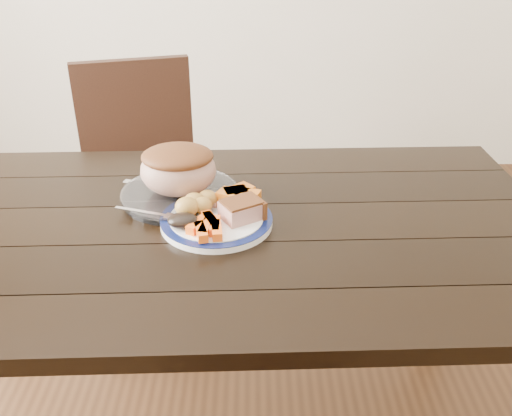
{
  "coord_description": "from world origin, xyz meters",
  "views": [
    {
      "loc": [
        0.07,
        -1.18,
        1.43
      ],
      "look_at": [
        0.08,
        -0.02,
        0.8
      ],
      "focal_mm": 40.0,
      "sensor_mm": 36.0,
      "label": 1
    }
  ],
  "objects_px": {
    "chair_far": "(143,176)",
    "carving_knife": "(200,189)",
    "roast_joint": "(178,171)",
    "pork_slice": "(241,210)",
    "dining_table": "(224,255)",
    "fork": "(154,214)",
    "serving_platter": "(180,195)",
    "dinner_plate": "(217,221)"
  },
  "relations": [
    {
      "from": "dining_table",
      "to": "dinner_plate",
      "type": "distance_m",
      "value": 0.1
    },
    {
      "from": "roast_joint",
      "to": "carving_knife",
      "type": "xyz_separation_m",
      "value": [
        0.05,
        0.04,
        -0.07
      ]
    },
    {
      "from": "chair_far",
      "to": "serving_platter",
      "type": "xyz_separation_m",
      "value": [
        0.22,
        -0.61,
        0.23
      ]
    },
    {
      "from": "dining_table",
      "to": "fork",
      "type": "bearing_deg",
      "value": 178.03
    },
    {
      "from": "serving_platter",
      "to": "pork_slice",
      "type": "relative_size",
      "value": 3.28
    },
    {
      "from": "chair_far",
      "to": "fork",
      "type": "height_order",
      "value": "chair_far"
    },
    {
      "from": "chair_far",
      "to": "serving_platter",
      "type": "height_order",
      "value": "chair_far"
    },
    {
      "from": "roast_joint",
      "to": "serving_platter",
      "type": "bearing_deg",
      "value": 0.0
    },
    {
      "from": "dinner_plate",
      "to": "serving_platter",
      "type": "relative_size",
      "value": 0.91
    },
    {
      "from": "serving_platter",
      "to": "fork",
      "type": "distance_m",
      "value": 0.13
    },
    {
      "from": "chair_far",
      "to": "carving_knife",
      "type": "xyz_separation_m",
      "value": [
        0.27,
        -0.57,
        0.23
      ]
    },
    {
      "from": "dinner_plate",
      "to": "carving_knife",
      "type": "distance_m",
      "value": 0.18
    },
    {
      "from": "pork_slice",
      "to": "roast_joint",
      "type": "relative_size",
      "value": 0.47
    },
    {
      "from": "dining_table",
      "to": "chair_far",
      "type": "distance_m",
      "value": 0.82
    },
    {
      "from": "chair_far",
      "to": "fork",
      "type": "relative_size",
      "value": 5.34
    },
    {
      "from": "serving_platter",
      "to": "roast_joint",
      "type": "xyz_separation_m",
      "value": [
        0.0,
        0.0,
        0.07
      ]
    },
    {
      "from": "roast_joint",
      "to": "dinner_plate",
      "type": "bearing_deg",
      "value": -52.68
    },
    {
      "from": "serving_platter",
      "to": "roast_joint",
      "type": "relative_size",
      "value": 1.53
    },
    {
      "from": "dinner_plate",
      "to": "fork",
      "type": "distance_m",
      "value": 0.15
    },
    {
      "from": "roast_joint",
      "to": "pork_slice",
      "type": "bearing_deg",
      "value": -40.71
    },
    {
      "from": "dinner_plate",
      "to": "serving_platter",
      "type": "height_order",
      "value": "serving_platter"
    },
    {
      "from": "roast_joint",
      "to": "carving_knife",
      "type": "bearing_deg",
      "value": 41.53
    },
    {
      "from": "serving_platter",
      "to": "pork_slice",
      "type": "xyz_separation_m",
      "value": [
        0.16,
        -0.14,
        0.03
      ]
    },
    {
      "from": "serving_platter",
      "to": "carving_knife",
      "type": "xyz_separation_m",
      "value": [
        0.05,
        0.04,
        -0.0
      ]
    },
    {
      "from": "dining_table",
      "to": "roast_joint",
      "type": "bearing_deg",
      "value": 132.6
    },
    {
      "from": "dinner_plate",
      "to": "roast_joint",
      "type": "distance_m",
      "value": 0.18
    },
    {
      "from": "serving_platter",
      "to": "pork_slice",
      "type": "height_order",
      "value": "pork_slice"
    },
    {
      "from": "carving_knife",
      "to": "dinner_plate",
      "type": "bearing_deg",
      "value": -58.15
    },
    {
      "from": "pork_slice",
      "to": "carving_knife",
      "type": "distance_m",
      "value": 0.22
    },
    {
      "from": "chair_far",
      "to": "carving_knife",
      "type": "bearing_deg",
      "value": 100.3
    },
    {
      "from": "fork",
      "to": "roast_joint",
      "type": "distance_m",
      "value": 0.14
    },
    {
      "from": "chair_far",
      "to": "pork_slice",
      "type": "height_order",
      "value": "chair_far"
    },
    {
      "from": "serving_platter",
      "to": "pork_slice",
      "type": "bearing_deg",
      "value": -40.71
    },
    {
      "from": "dinner_plate",
      "to": "carving_knife",
      "type": "bearing_deg",
      "value": 106.85
    },
    {
      "from": "chair_far",
      "to": "serving_platter",
      "type": "relative_size",
      "value": 3.17
    },
    {
      "from": "dinner_plate",
      "to": "carving_knife",
      "type": "relative_size",
      "value": 0.84
    },
    {
      "from": "dining_table",
      "to": "roast_joint",
      "type": "distance_m",
      "value": 0.24
    },
    {
      "from": "dining_table",
      "to": "roast_joint",
      "type": "relative_size",
      "value": 8.5
    },
    {
      "from": "fork",
      "to": "roast_joint",
      "type": "bearing_deg",
      "value": 86.12
    },
    {
      "from": "pork_slice",
      "to": "fork",
      "type": "relative_size",
      "value": 0.51
    },
    {
      "from": "serving_platter",
      "to": "fork",
      "type": "bearing_deg",
      "value": -112.07
    },
    {
      "from": "dining_table",
      "to": "serving_platter",
      "type": "relative_size",
      "value": 5.55
    }
  ]
}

